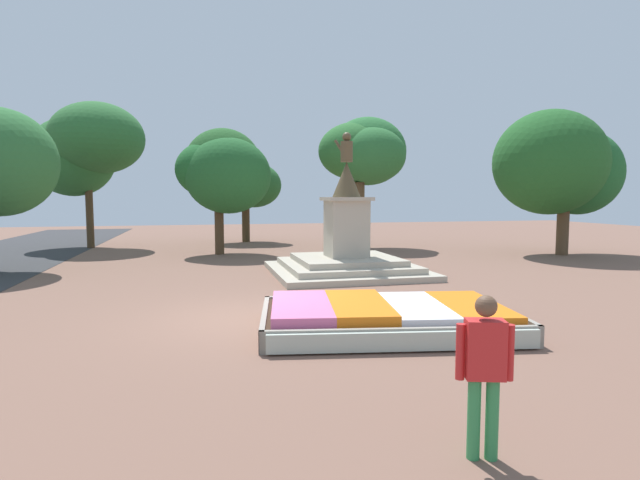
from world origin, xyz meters
TOP-DOWN VIEW (x-y plane):
  - ground_plane at (0.00, 0.00)m, footprint 75.75×75.75m
  - flower_planter at (2.58, -1.57)m, footprint 5.36×3.83m
  - statue_monument at (3.94, 5.63)m, footprint 5.02×5.02m
  - pedestrian_near_planter at (1.77, -6.41)m, footprint 0.55×0.32m
  - park_tree_far_left at (7.38, 13.96)m, footprint 4.62×4.44m
  - park_tree_behind_statue at (-6.51, 17.17)m, footprint 5.76×5.42m
  - park_tree_far_right at (14.80, 8.68)m, footprint 6.14×4.77m
  - park_tree_street_side at (1.65, 18.44)m, footprint 4.20×3.67m
  - park_tree_distant at (0.14, 12.68)m, footprint 4.27×4.25m

SIDE VIEW (x-z plane):
  - ground_plane at x=0.00m, z-range 0.00..0.00m
  - flower_planter at x=2.58m, z-range -0.03..0.54m
  - statue_monument at x=3.94m, z-range -1.59..3.22m
  - pedestrian_near_planter at x=1.77m, z-range 0.13..1.80m
  - park_tree_street_side at x=1.65m, z-range 0.89..5.74m
  - park_tree_distant at x=0.14m, z-range 0.94..6.74m
  - park_tree_far_right at x=14.80m, z-range 0.87..7.36m
  - park_tree_far_left at x=7.38m, z-range 1.53..8.28m
  - park_tree_behind_statue at x=-6.51m, z-range 1.47..8.87m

